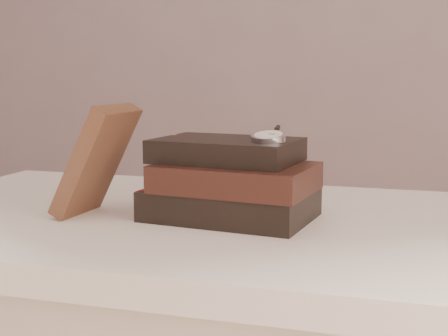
% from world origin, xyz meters
% --- Properties ---
extents(table, '(1.00, 0.60, 0.75)m').
position_xyz_m(table, '(0.00, 0.35, 0.66)').
color(table, white).
rests_on(table, ground).
extents(book_stack, '(0.26, 0.19, 0.12)m').
position_xyz_m(book_stack, '(0.06, 0.34, 0.81)').
color(book_stack, black).
rests_on(book_stack, table).
extents(journal, '(0.11, 0.11, 0.17)m').
position_xyz_m(journal, '(-0.14, 0.30, 0.83)').
color(journal, '#412519').
rests_on(journal, table).
extents(pocket_watch, '(0.05, 0.15, 0.02)m').
position_xyz_m(pocket_watch, '(0.12, 0.32, 0.88)').
color(pocket_watch, silver).
rests_on(pocket_watch, book_stack).
extents(eyeglasses, '(0.11, 0.12, 0.05)m').
position_xyz_m(eyeglasses, '(-0.01, 0.43, 0.82)').
color(eyeglasses, silver).
rests_on(eyeglasses, book_stack).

